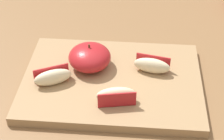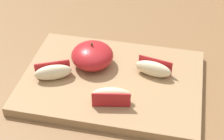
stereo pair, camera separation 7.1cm
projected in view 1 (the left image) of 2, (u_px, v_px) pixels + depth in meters
The scene contains 6 objects.
dining_table at pixel (129, 88), 0.87m from camera, with size 1.33×0.94×0.75m.
cutting_board at pixel (112, 81), 0.73m from camera, with size 0.35×0.25×0.02m.
apple_half_skin_up at pixel (90, 57), 0.74m from camera, with size 0.09×0.09×0.05m.
apple_wedge_near_knife at pixel (116, 95), 0.66m from camera, with size 0.08×0.04×0.03m.
apple_wedge_right at pixel (152, 65), 0.73m from camera, with size 0.08×0.04×0.03m.
apple_wedge_middle at pixel (53, 77), 0.70m from camera, with size 0.08×0.05×0.03m.
Camera 1 is at (0.01, -0.65, 1.24)m, focal length 58.45 mm.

